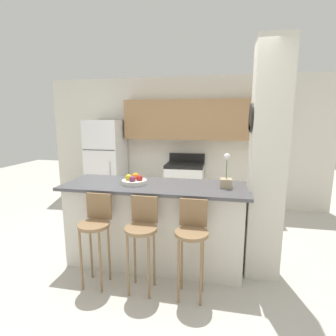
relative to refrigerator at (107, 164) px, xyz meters
name	(u,v)px	position (x,y,z in m)	size (l,w,h in m)	color
ground_plane	(155,261)	(1.49, -1.94, -0.86)	(14.00, 14.00, 0.00)	beige
wall_back	(188,133)	(1.61, 0.30, 0.61)	(5.60, 0.38, 2.55)	silver
pillar_right	(267,163)	(2.72, -1.92, 0.42)	(0.38, 0.32, 2.55)	silver
counter_bar	(155,224)	(1.49, -1.94, -0.36)	(2.15, 0.76, 0.99)	silver
refrigerator	(107,164)	(0.00, 0.00, 0.00)	(0.67, 0.66, 1.72)	white
stove_range	(185,186)	(1.58, 0.03, -0.40)	(0.71, 0.61, 1.07)	white
bar_stool_left	(96,227)	(0.98, -2.47, -0.22)	(0.32, 0.32, 0.97)	olive
bar_stool_mid	(142,231)	(1.49, -2.47, -0.22)	(0.32, 0.32, 0.97)	olive
bar_stool_right	(192,235)	(1.99, -2.47, -0.22)	(0.32, 0.32, 0.97)	olive
orchid_vase	(226,179)	(2.31, -1.91, 0.23)	(0.13, 0.13, 0.39)	tan
fruit_bowl	(134,181)	(1.25, -1.96, 0.17)	(0.29, 0.29, 0.12)	silver
trash_bin	(130,201)	(0.56, -0.22, -0.67)	(0.28, 0.28, 0.38)	#59595B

